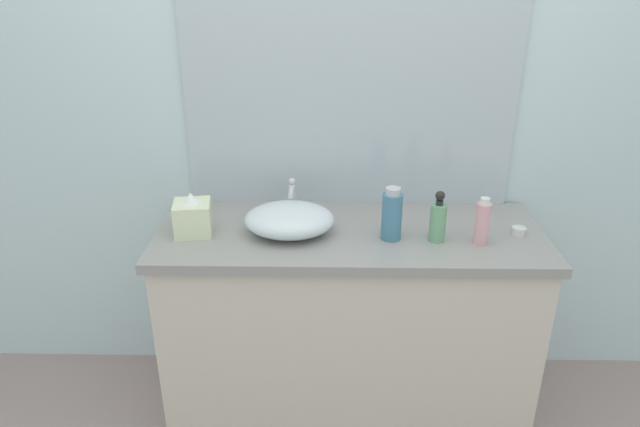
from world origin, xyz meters
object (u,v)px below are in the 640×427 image
at_px(soap_dispenser, 438,220).
at_px(candle_jar, 519,231).
at_px(perfume_bottle, 392,215).
at_px(tissue_box, 193,216).
at_px(lotion_bottle, 482,222).
at_px(sink_basin, 289,220).

bearing_deg(soap_dispenser, candle_jar, 9.03).
distance_m(perfume_bottle, candle_jar, 0.50).
bearing_deg(candle_jar, tissue_box, -179.80).
xyz_separation_m(perfume_bottle, candle_jar, (0.49, 0.04, -0.08)).
bearing_deg(perfume_bottle, soap_dispenser, -4.34).
xyz_separation_m(soap_dispenser, perfume_bottle, (-0.17, 0.01, 0.01)).
distance_m(soap_dispenser, tissue_box, 0.92).
xyz_separation_m(lotion_bottle, tissue_box, (-1.07, 0.07, -0.01)).
height_order(soap_dispenser, lotion_bottle, soap_dispenser).
xyz_separation_m(sink_basin, lotion_bottle, (0.71, -0.07, 0.03)).
relative_size(tissue_box, candle_jar, 3.15).
relative_size(sink_basin, lotion_bottle, 1.90).
bearing_deg(lotion_bottle, candle_jar, 23.42).
distance_m(sink_basin, soap_dispenser, 0.55).
bearing_deg(candle_jar, sink_basin, 179.97).
bearing_deg(perfume_bottle, candle_jar, 4.45).
distance_m(sink_basin, tissue_box, 0.37).
bearing_deg(soap_dispenser, lotion_bottle, -6.95).
xyz_separation_m(sink_basin, tissue_box, (-0.37, -0.00, 0.01)).
relative_size(soap_dispenser, tissue_box, 1.19).
bearing_deg(tissue_box, lotion_bottle, -3.50).
relative_size(soap_dispenser, perfume_bottle, 0.97).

